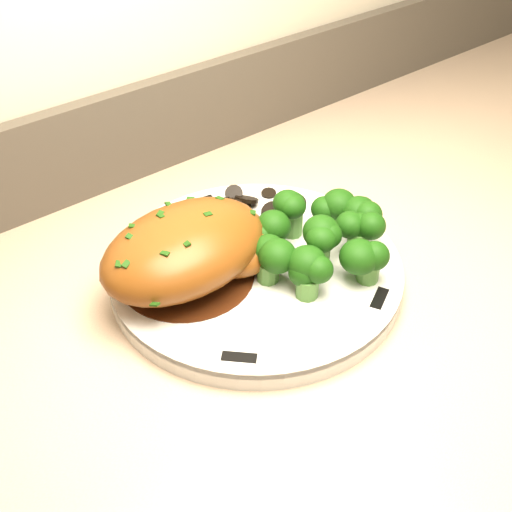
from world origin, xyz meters
TOP-DOWN VIEW (x-y plane):
  - plate at (-0.18, 1.73)m, footprint 0.30×0.30m
  - rim_accent_0 at (-0.05, 1.75)m, footprint 0.02×0.03m
  - rim_accent_1 at (-0.16, 1.86)m, footprint 0.03×0.02m
  - rim_accent_2 at (-0.30, 1.79)m, footprint 0.02×0.03m
  - rim_accent_3 at (-0.28, 1.64)m, footprint 0.03×0.03m
  - rim_accent_4 at (-0.12, 1.61)m, footprint 0.03×0.02m
  - gravy_pool at (-0.25, 1.76)m, footprint 0.14×0.14m
  - chicken_breast at (-0.24, 1.76)m, footprint 0.19×0.13m
  - mushroom_pile at (-0.13, 1.80)m, footprint 0.11×0.08m
  - broccoli_florets at (-0.12, 1.69)m, footprint 0.17×0.14m

SIDE VIEW (x-z plane):
  - plate at x=-0.18m, z-range 0.95..0.97m
  - rim_accent_0 at x=-0.05m, z-range 0.97..0.98m
  - rim_accent_1 at x=-0.16m, z-range 0.97..0.98m
  - rim_accent_2 at x=-0.30m, z-range 0.97..0.98m
  - rim_accent_3 at x=-0.28m, z-range 0.97..0.98m
  - rim_accent_4 at x=-0.12m, z-range 0.97..0.98m
  - gravy_pool at x=-0.25m, z-range 0.97..0.98m
  - mushroom_pile at x=-0.13m, z-range 0.97..0.99m
  - broccoli_florets at x=-0.12m, z-range 0.98..1.03m
  - chicken_breast at x=-0.24m, z-range 0.97..1.04m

